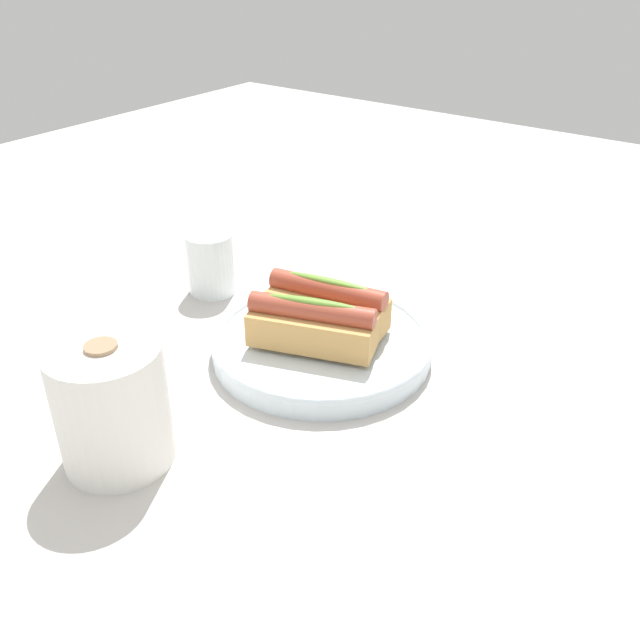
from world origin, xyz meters
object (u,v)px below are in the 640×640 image
object	(u,v)px
hotdog_front	(328,304)
paper_towel_roll	(112,405)
serving_bowl	(320,344)
water_glass	(211,265)
hotdog_back	(312,325)

from	to	relation	value
hotdog_front	paper_towel_roll	xyz separation A→B (m)	(0.04, 0.30, 0.01)
serving_bowl	paper_towel_roll	bearing A→B (deg)	79.14
hotdog_front	water_glass	size ratio (longest dim) A/B	1.74
water_glass	serving_bowl	bearing A→B (deg)	168.45
serving_bowl	hotdog_front	world-z (taller)	hotdog_front
serving_bowl	water_glass	bearing A→B (deg)	-11.55
hotdog_front	paper_towel_roll	size ratio (longest dim) A/B	1.17
serving_bowl	paper_towel_roll	world-z (taller)	paper_towel_roll
serving_bowl	hotdog_front	distance (m)	0.05
hotdog_front	hotdog_back	bearing A→B (deg)	106.04
hotdog_front	water_glass	world-z (taller)	hotdog_front
serving_bowl	water_glass	size ratio (longest dim) A/B	3.04
water_glass	paper_towel_roll	distance (m)	0.36
serving_bowl	hotdog_back	size ratio (longest dim) A/B	1.73
serving_bowl	water_glass	world-z (taller)	water_glass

